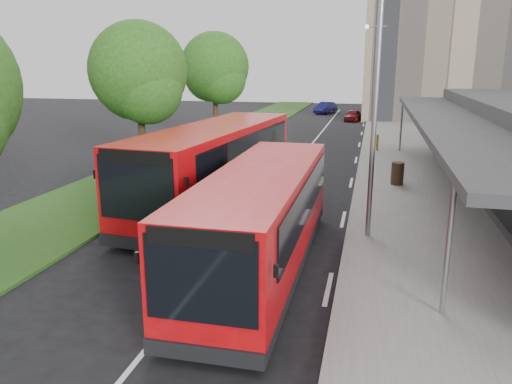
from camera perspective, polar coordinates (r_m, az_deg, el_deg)
ground at (r=15.42m, az=-3.43°, el=-6.66°), size 120.00×120.00×0.00m
pavement at (r=34.26m, az=16.15°, el=4.68°), size 5.00×80.00×0.15m
grass_verge at (r=35.99m, az=-5.06°, el=5.60°), size 5.00×80.00×0.10m
lane_centre_line at (r=29.59m, az=4.88°, el=3.60°), size 0.12×70.00×0.01m
kerb_dashes at (r=33.25m, az=11.56°, el=4.56°), size 0.12×56.00×0.01m
office_block at (r=56.73m, az=24.25°, el=16.72°), size 22.00×12.00×18.00m
tree_mid at (r=25.42m, az=-13.22°, el=12.63°), size 4.73×4.73×7.60m
tree_far at (r=36.58m, az=-4.73°, el=13.58°), size 4.84×4.84×7.79m
lamp_post_near at (r=15.79m, az=13.23°, el=11.06°), size 1.44×0.28×8.00m
lamp_post_far at (r=35.78m, az=13.45°, el=12.73°), size 1.44×0.28×8.00m
bus_main at (r=13.57m, az=0.66°, el=-3.17°), size 2.70×9.94×2.81m
bus_second at (r=19.58m, az=-4.73°, el=2.93°), size 3.95×11.61×3.23m
litter_bin at (r=23.81m, az=15.86°, el=2.05°), size 0.63×0.63×1.03m
bollard at (r=33.07m, az=13.69°, el=5.52°), size 0.20×0.20×1.01m
car_near at (r=51.27m, az=11.02°, el=8.61°), size 1.74×3.49×1.14m
car_far at (r=58.75m, az=7.96°, el=9.52°), size 2.45×4.16×1.30m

